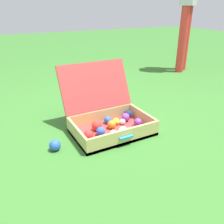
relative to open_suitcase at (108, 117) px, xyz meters
name	(u,v)px	position (x,y,z in m)	size (l,w,h in m)	color
ground_plane	(111,129)	(0.02, -0.02, -0.11)	(16.00, 16.00, 0.00)	#336B28
open_suitcase	(108,117)	(0.00, 0.00, 0.00)	(0.61, 0.62, 0.50)	#B23838
stray_ball_on_grass	(55,145)	(-0.48, -0.10, -0.07)	(0.08, 0.08, 0.08)	blue
bystander_person	(188,1)	(1.91, 1.19, 0.89)	(0.37, 0.33, 1.73)	red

